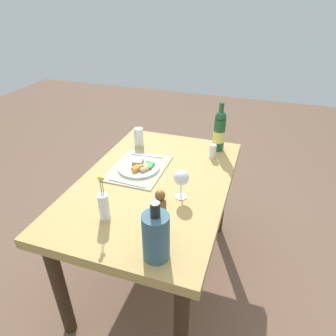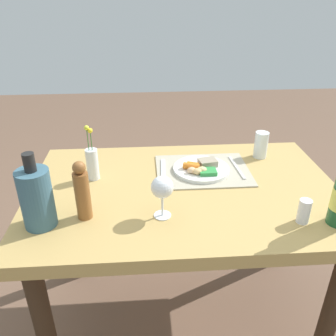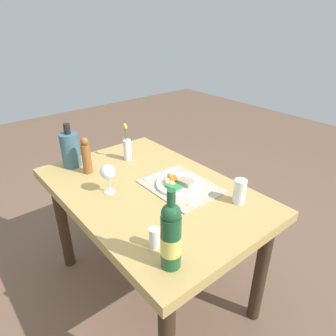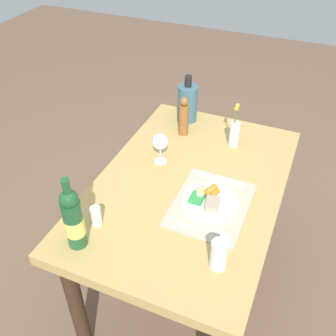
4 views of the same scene
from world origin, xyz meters
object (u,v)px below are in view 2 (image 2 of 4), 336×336
Objects in this scene: knife at (163,171)px; water_tumbler at (261,146)px; fork at (237,167)px; flower_vase at (92,163)px; wine_glass at (162,188)px; dining_table at (184,208)px; cooler_bottle at (36,198)px; dinner_plate at (201,168)px; salt_shaker at (304,211)px; pepper_mill at (82,192)px.

water_tumbler is (-0.46, -0.12, 0.04)m from knife.
fork is 1.73× the size of water_tumbler.
fork is 0.90× the size of flower_vase.
wine_glass reaches higher than fork.
water_tumbler is at bearing -168.60° from flower_vase.
wine_glass is (-0.27, 0.28, 0.04)m from flower_vase.
dining_table is 4.64× the size of cooler_bottle.
salt_shaker reaches higher than dinner_plate.
pepper_mill is 0.74m from salt_shaker.
cooler_bottle reaches higher than pepper_mill.
cooler_bottle is (0.59, 0.32, 0.09)m from dinner_plate.
fork is 0.97× the size of knife.
pepper_mill is (0.61, 0.31, 0.09)m from fork.
fork is 0.83m from cooler_bottle.
fork is at bearing -173.69° from dinner_plate.
cooler_bottle is (0.14, 0.03, 0.00)m from pepper_mill.
flower_vase is (0.29, 0.03, 0.06)m from knife.
water_tumbler is (-0.75, -0.42, -0.05)m from pepper_mill.
flower_vase is at bearing -89.78° from pepper_mill.
salt_shaker is at bearing 171.60° from wine_glass.
wine_glass is at bearing 61.88° from dining_table.
dining_table is 0.18m from knife.
salt_shaker reaches higher than fork.
flower_vase is at bearing 2.64° from dinner_plate.
water_tumbler is at bearing -150.56° from pepper_mill.
dining_table is at bearing -118.12° from wine_glass.
cooler_bottle is at bearing 65.33° from flower_vase.
wine_glass is at bearing 177.04° from pepper_mill.
cooler_bottle is 1.00m from water_tumbler.
fork is 1.36× the size of wine_glass.
wine_glass is at bearing 58.90° from dinner_plate.
dinner_plate is 2.79× the size of salt_shaker.
water_tumbler is at bearing -144.36° from fork.
cooler_bottle reaches higher than water_tumbler.
dinner_plate is (-0.09, -0.12, 0.12)m from dining_table.
salt_shaker is 0.48m from wine_glass.
salt_shaker is 0.88m from cooler_bottle.
cooler_bottle is (0.43, 0.33, 0.10)m from knife.
dinner_plate is 0.47m from salt_shaker.
flower_vase is at bearing -0.25° from fork.
knife is 0.43m from pepper_mill.
salt_shaker reaches higher than dining_table.
dining_table is 5.08× the size of dinner_plate.
fork is at bearing -136.76° from wine_glass.
flower_vase is 2.72× the size of salt_shaker.
wine_glass is (0.02, 0.31, 0.10)m from knife.
flower_vase is 0.82m from salt_shaker.
knife is (0.08, -0.13, 0.11)m from dining_table.
dinner_plate is 1.55× the size of wine_glass.
pepper_mill reaches higher than dinner_plate.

